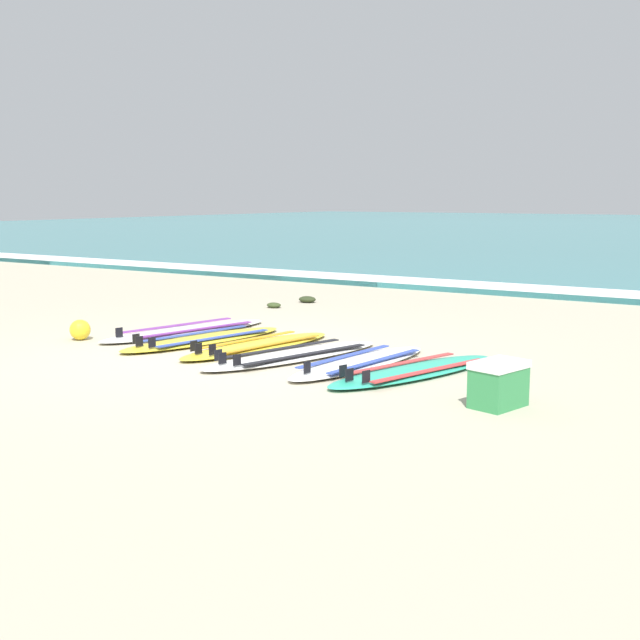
{
  "coord_description": "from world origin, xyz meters",
  "views": [
    {
      "loc": [
        5.33,
        -6.55,
        1.69
      ],
      "look_at": [
        0.37,
        1.27,
        0.25
      ],
      "focal_mm": 44.72,
      "sensor_mm": 36.0,
      "label": 1
    }
  ],
  "objects": [
    {
      "name": "cooler_box",
      "position": [
        3.19,
        -0.48,
        0.19
      ],
      "size": [
        0.42,
        0.52,
        0.38
      ],
      "color": "#338C4C",
      "rests_on": "ground"
    },
    {
      "name": "ground_plane",
      "position": [
        0.0,
        0.0,
        0.0
      ],
      "size": [
        80.0,
        80.0,
        0.0
      ],
      "primitive_type": "plane",
      "color": "#B7AD93"
    },
    {
      "name": "surfboard_0",
      "position": [
        -1.32,
        0.82,
        0.04
      ],
      "size": [
        1.13,
        2.48,
        0.18
      ],
      "color": "white",
      "rests_on": "ground"
    },
    {
      "name": "beach_ball",
      "position": [
        -2.07,
        -0.21,
        0.12
      ],
      "size": [
        0.25,
        0.25,
        0.25
      ],
      "primitive_type": "sphere",
      "color": "yellow",
      "rests_on": "ground"
    },
    {
      "name": "seaweed_clump_near_shoreline",
      "position": [
        -1.74,
        3.27,
        0.04
      ],
      "size": [
        0.23,
        0.18,
        0.08
      ],
      "primitive_type": "ellipsoid",
      "color": "#384723",
      "rests_on": "ground"
    },
    {
      "name": "surfboard_1",
      "position": [
        -0.74,
        0.47,
        0.04
      ],
      "size": [
        1.02,
        2.32,
        0.18
      ],
      "color": "yellow",
      "rests_on": "ground"
    },
    {
      "name": "seaweed_clump_mid_sand",
      "position": [
        -1.65,
        4.06,
        0.05
      ],
      "size": [
        0.29,
        0.23,
        0.1
      ],
      "primitive_type": "ellipsoid",
      "color": "#2D381E",
      "rests_on": "ground"
    },
    {
      "name": "surfboard_2",
      "position": [
        0.04,
        0.48,
        0.04
      ],
      "size": [
        0.89,
        2.25,
        0.18
      ],
      "color": "yellow",
      "rests_on": "ground"
    },
    {
      "name": "surfboard_3",
      "position": [
        0.68,
        0.25,
        0.04
      ],
      "size": [
        1.19,
        2.39,
        0.18
      ],
      "color": "white",
      "rests_on": "ground"
    },
    {
      "name": "surfboard_4",
      "position": [
        1.46,
        0.3,
        0.04
      ],
      "size": [
        0.78,
        2.17,
        0.18
      ],
      "color": "white",
      "rests_on": "ground"
    },
    {
      "name": "wave_foam_strip",
      "position": [
        0.0,
        7.09,
        0.06
      ],
      "size": [
        80.0,
        1.1,
        0.11
      ],
      "primitive_type": "cube",
      "color": "white",
      "rests_on": "ground"
    },
    {
      "name": "surfboard_5",
      "position": [
        2.1,
        0.23,
        0.04
      ],
      "size": [
        1.16,
        2.25,
        0.18
      ],
      "color": "#2DB793",
      "rests_on": "ground"
    }
  ]
}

